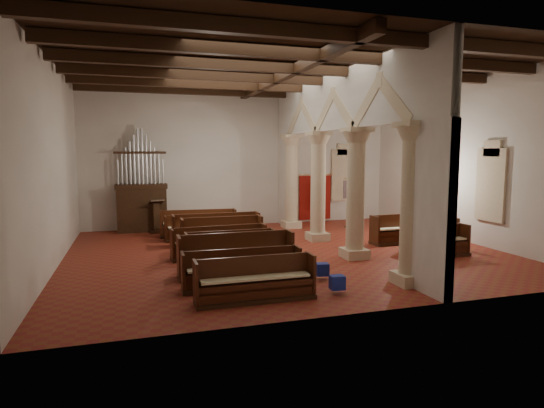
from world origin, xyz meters
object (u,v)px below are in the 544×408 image
Objects in this scene: aisle_pew_0 at (438,246)px; pipe_organ at (142,199)px; processional_banner at (348,210)px; nave_pew_0 at (255,286)px; lectern at (156,219)px.

pipe_organ is at bearing 137.40° from aisle_pew_0.
processional_banner is 1.08× the size of aisle_pew_0.
aisle_pew_0 is (6.73, 2.49, 0.01)m from nave_pew_0.
nave_pew_0 is 1.31× the size of aisle_pew_0.
lectern is at bearing 137.97° from aisle_pew_0.
processional_banner is 6.01m from aisle_pew_0.
nave_pew_0 is at bearing -134.23° from processional_banner.
aisle_pew_0 is (8.98, -7.58, -1.04)m from pipe_organ.
lectern is 0.63× the size of processional_banner.
lectern is 0.52× the size of nave_pew_0.
pipe_organ is at bearing 162.85° from processional_banner.
lectern is 10.96m from aisle_pew_0.
lectern is at bearing 100.27° from nave_pew_0.
pipe_organ is 1.95× the size of processional_banner.
lectern is 8.26m from processional_banner.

